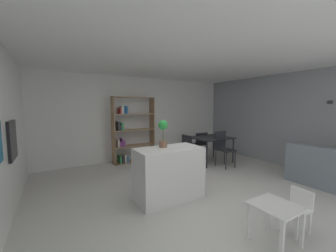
{
  "coord_description": "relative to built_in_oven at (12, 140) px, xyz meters",
  "views": [
    {
      "loc": [
        -2.15,
        -2.84,
        1.67
      ],
      "look_at": [
        0.05,
        0.92,
        1.24
      ],
      "focal_mm": 21.13,
      "sensor_mm": 36.0,
      "label": 1
    }
  ],
  "objects": [
    {
      "name": "open_bookshelf",
      "position": [
        2.51,
        1.81,
        -0.23
      ],
      "size": [
        1.25,
        0.35,
        1.95
      ],
      "color": "#997551",
      "rests_on": "ground_plane"
    },
    {
      "name": "wall_sconce_back",
      "position": [
        6.04,
        -1.74,
        0.6
      ],
      "size": [
        0.08,
        0.08,
        0.08
      ],
      "color": "#333338",
      "rests_on": "ground_plane"
    },
    {
      "name": "ground_plane",
      "position": [
        2.71,
        -0.94,
        -1.16
      ],
      "size": [
        9.48,
        9.48,
        0.0
      ],
      "primitive_type": "plane",
      "color": "beige"
    },
    {
      "name": "dining_chair_island_side",
      "position": [
        3.82,
        0.6,
        -0.63
      ],
      "size": [
        0.46,
        0.45,
        0.88
      ],
      "rotation": [
        0.0,
        0.0,
        1.64
      ],
      "color": "#232328",
      "rests_on": "ground_plane"
    },
    {
      "name": "right_partition_gray",
      "position": [
        6.12,
        -0.94,
        0.13
      ],
      "size": [
        0.06,
        6.21,
        2.58
      ],
      "primitive_type": "cube",
      "color": "gray",
      "rests_on": "ground_plane"
    },
    {
      "name": "dining_table",
      "position": [
        4.61,
        0.6,
        -0.47
      ],
      "size": [
        1.14,
        0.94,
        0.76
      ],
      "color": "#232328",
      "rests_on": "ground_plane"
    },
    {
      "name": "child_chair_right",
      "position": [
        3.31,
        -2.48,
        -0.83
      ],
      "size": [
        0.34,
        0.34,
        0.57
      ],
      "rotation": [
        0.0,
        0.0,
        -1.68
      ],
      "color": "white",
      "rests_on": "ground_plane"
    },
    {
      "name": "ceiling_slab",
      "position": [
        2.71,
        -0.94,
        1.44
      ],
      "size": [
        6.89,
        6.21,
        0.06
      ],
      "color": "white",
      "rests_on": "ground_plane"
    },
    {
      "name": "child_table",
      "position": [
        2.82,
        -2.48,
        -0.76
      ],
      "size": [
        0.5,
        0.5,
        0.49
      ],
      "color": "silver",
      "rests_on": "ground_plane"
    },
    {
      "name": "back_partition",
      "position": [
        2.71,
        2.13,
        0.13
      ],
      "size": [
        6.89,
        0.06,
        2.58
      ],
      "primitive_type": "cube",
      "color": "silver",
      "rests_on": "ground_plane"
    },
    {
      "name": "built_in_oven",
      "position": [
        0.0,
        0.0,
        0.0
      ],
      "size": [
        0.06,
        0.57,
        0.6
      ],
      "color": "black",
      "rests_on": "ground_plane"
    },
    {
      "name": "potted_plant_on_island",
      "position": [
        2.26,
        -0.69,
        0.06
      ],
      "size": [
        0.17,
        0.17,
        0.49
      ],
      "color": "brown",
      "rests_on": "kitchen_island"
    },
    {
      "name": "dining_chair_near",
      "position": [
        4.61,
        0.11,
        -0.58
      ],
      "size": [
        0.4,
        0.44,
        0.98
      ],
      "rotation": [
        0.0,
        0.0,
        0.0
      ],
      "color": "#232328",
      "rests_on": "ground_plane"
    },
    {
      "name": "dining_chair_far",
      "position": [
        4.6,
        1.11,
        -0.65
      ],
      "size": [
        0.46,
        0.44,
        0.84
      ],
      "rotation": [
        0.0,
        0.0,
        3.08
      ],
      "color": "#232328",
      "rests_on": "ground_plane"
    },
    {
      "name": "kitchen_island",
      "position": [
        2.32,
        -0.79,
        -0.7
      ],
      "size": [
        1.19,
        0.62,
        0.93
      ],
      "primitive_type": "cube",
      "color": "silver",
      "rests_on": "ground_plane"
    }
  ]
}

